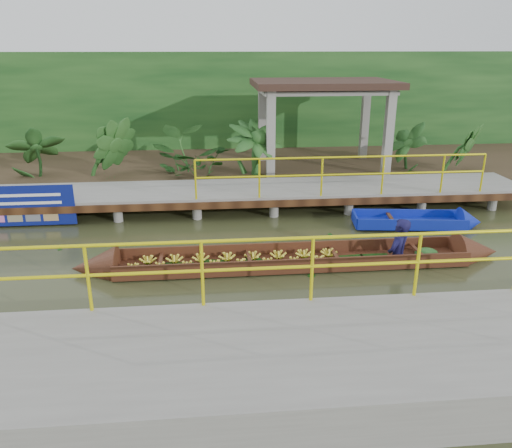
{
  "coord_description": "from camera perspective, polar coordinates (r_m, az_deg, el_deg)",
  "views": [
    {
      "loc": [
        -0.65,
        -9.58,
        4.25
      ],
      "look_at": [
        0.32,
        0.5,
        0.6
      ],
      "focal_mm": 35.0,
      "sensor_mm": 36.0,
      "label": 1
    }
  ],
  "objects": [
    {
      "name": "far_dock",
      "position": [
        13.56,
        -2.44,
        3.65
      ],
      "size": [
        16.0,
        2.06,
        1.66
      ],
      "color": "gray",
      "rests_on": "ground"
    },
    {
      "name": "ground",
      "position": [
        10.5,
        -1.47,
        -4.06
      ],
      "size": [
        80.0,
        80.0,
        0.0
      ],
      "primitive_type": "plane",
      "color": "#32371B",
      "rests_on": "ground"
    },
    {
      "name": "moored_blue_boat",
      "position": [
        13.07,
        20.18,
        0.2
      ],
      "size": [
        3.18,
        1.18,
        0.74
      ],
      "rotation": [
        0.0,
        0.0,
        -0.13
      ],
      "color": "#0E1E9C",
      "rests_on": "ground"
    },
    {
      "name": "land_strip",
      "position": [
        17.56,
        -3.24,
        6.55
      ],
      "size": [
        30.0,
        8.0,
        0.45
      ],
      "primitive_type": "cube",
      "color": "#34281A",
      "rests_on": "ground"
    },
    {
      "name": "foliage_backdrop",
      "position": [
        19.72,
        -3.66,
        13.24
      ],
      "size": [
        30.0,
        0.8,
        4.0
      ],
      "primitive_type": "cube",
      "color": "#133C16",
      "rests_on": "ground"
    },
    {
      "name": "near_dock",
      "position": [
        6.88,
        9.82,
        -15.57
      ],
      "size": [
        18.0,
        2.4,
        1.73
      ],
      "color": "gray",
      "rests_on": "ground"
    },
    {
      "name": "blue_banner",
      "position": [
        13.54,
        -26.64,
        1.84
      ],
      "size": [
        3.25,
        0.04,
        1.01
      ],
      "color": "navy",
      "rests_on": "ground"
    },
    {
      "name": "pavilion",
      "position": [
        16.36,
        7.68,
        14.63
      ],
      "size": [
        4.4,
        3.0,
        3.0
      ],
      "color": "gray",
      "rests_on": "ground"
    },
    {
      "name": "vendor_boat",
      "position": [
        10.21,
        6.16,
        -3.32
      ],
      "size": [
        8.76,
        0.96,
        2.08
      ],
      "rotation": [
        0.0,
        0.0,
        0.0
      ],
      "color": "#3D1E10",
      "rests_on": "ground"
    },
    {
      "name": "tropical_plants",
      "position": [
        15.23,
        -1.25,
        8.31
      ],
      "size": [
        14.22,
        1.22,
        1.52
      ],
      "color": "#133C16",
      "rests_on": "ground"
    }
  ]
}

